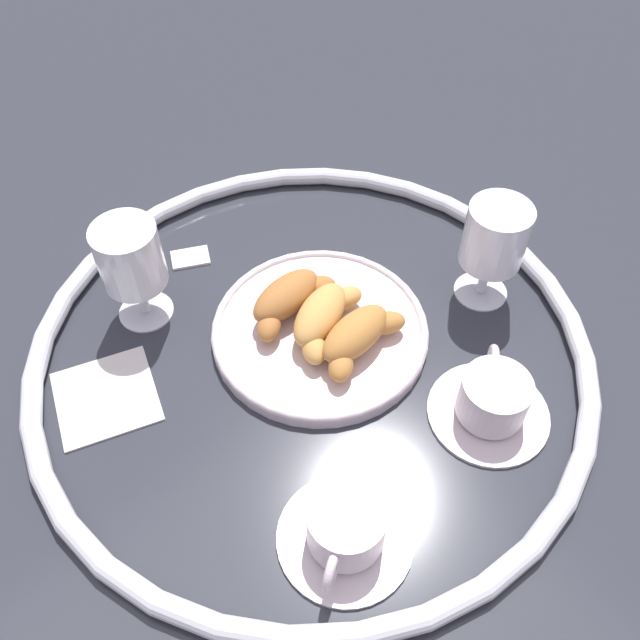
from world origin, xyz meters
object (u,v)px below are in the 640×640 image
(coffee_cup_near, at_px, (492,401))
(juice_glass_right, at_px, (494,240))
(croissant_large, at_px, (288,298))
(croissant_extra, at_px, (357,336))
(folded_napkin, at_px, (106,396))
(croissant_small, at_px, (322,316))
(pastry_plate, at_px, (320,330))
(sugar_packet, at_px, (190,257))
(coffee_cup_far, at_px, (345,530))
(juice_glass_left, at_px, (131,260))

(coffee_cup_near, height_order, juice_glass_right, juice_glass_right)
(croissant_large, distance_m, croissant_extra, 0.10)
(croissant_large, height_order, folded_napkin, croissant_large)
(croissant_large, relative_size, croissant_small, 1.07)
(croissant_small, bearing_deg, croissant_extra, 101.84)
(croissant_large, bearing_deg, juice_glass_right, 148.44)
(croissant_small, relative_size, folded_napkin, 1.16)
(pastry_plate, relative_size, croissant_large, 1.92)
(croissant_small, bearing_deg, sugar_packet, -78.67)
(coffee_cup_far, bearing_deg, coffee_cup_near, 179.71)
(croissant_extra, xyz_separation_m, juice_glass_left, (0.15, -0.23, 0.06))
(coffee_cup_near, height_order, coffee_cup_far, same)
(croissant_large, distance_m, folded_napkin, 0.24)
(pastry_plate, bearing_deg, croissant_small, 111.92)
(coffee_cup_far, xyz_separation_m, sugar_packet, (-0.11, -0.42, -0.02))
(juice_glass_right, height_order, folded_napkin, juice_glass_right)
(pastry_plate, relative_size, croissant_extra, 1.92)
(croissant_small, height_order, juice_glass_left, juice_glass_left)
(pastry_plate, distance_m, croissant_small, 0.03)
(coffee_cup_far, bearing_deg, croissant_extra, -136.67)
(croissant_small, bearing_deg, pastry_plate, -68.08)
(pastry_plate, distance_m, juice_glass_left, 0.24)
(folded_napkin, bearing_deg, sugar_packet, -149.30)
(coffee_cup_far, bearing_deg, pastry_plate, -126.44)
(croissant_small, bearing_deg, coffee_cup_far, 52.96)
(croissant_small, distance_m, folded_napkin, 0.26)
(coffee_cup_far, bearing_deg, croissant_large, -119.33)
(croissant_extra, bearing_deg, juice_glass_right, 170.16)
(croissant_large, bearing_deg, pastry_plate, 103.37)
(juice_glass_left, distance_m, juice_glass_right, 0.43)
(sugar_packet, bearing_deg, pastry_plate, 128.82)
(croissant_small, xyz_separation_m, sugar_packet, (0.04, -0.22, -0.03))
(croissant_small, xyz_separation_m, folded_napkin, (0.24, -0.10, -0.04))
(croissant_large, xyz_separation_m, croissant_small, (-0.01, 0.05, 0.00))
(juice_glass_right, bearing_deg, croissant_extra, -9.84)
(croissant_small, relative_size, juice_glass_right, 0.91)
(juice_glass_right, bearing_deg, folded_napkin, -22.22)
(sugar_packet, bearing_deg, croissant_small, 128.97)
(croissant_large, xyz_separation_m, coffee_cup_near, (-0.08, 0.25, -0.01))
(croissant_small, xyz_separation_m, juice_glass_right, (-0.20, 0.08, 0.05))
(croissant_small, xyz_separation_m, croissant_extra, (-0.01, 0.05, 0.00))
(croissant_small, distance_m, coffee_cup_far, 0.26)
(pastry_plate, bearing_deg, coffee_cup_near, 107.68)
(pastry_plate, relative_size, folded_napkin, 2.38)
(pastry_plate, relative_size, juice_glass_left, 1.87)
(coffee_cup_far, height_order, juice_glass_right, juice_glass_right)
(croissant_extra, distance_m, juice_glass_left, 0.28)
(croissant_extra, bearing_deg, sugar_packet, -78.58)
(pastry_plate, xyz_separation_m, croissant_extra, (-0.01, 0.05, 0.03))
(pastry_plate, relative_size, coffee_cup_far, 1.93)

